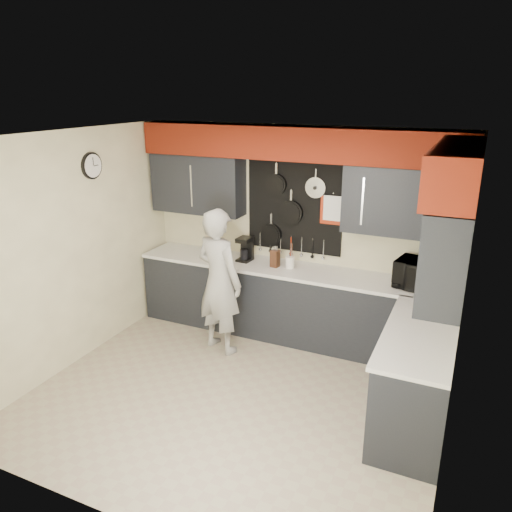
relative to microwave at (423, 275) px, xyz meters
The scene contains 10 objects.
ground 2.37m from the microwave, 137.82° to the right, with size 4.00×4.00×0.00m, color tan.
back_wall_assembly 1.82m from the microwave, behind, with size 4.00×0.36×2.60m.
right_wall_assembly 1.47m from the microwave, 75.86° to the right, with size 0.36×3.50×2.60m.
left_wall_assembly 3.83m from the microwave, 158.51° to the right, with size 0.05×3.50×2.60m.
base_cabinets 1.27m from the microwave, 165.07° to the right, with size 3.95×2.20×0.92m.
microwave is the anchor object (origin of this frame).
knife_block 1.73m from the microwave, behind, with size 0.10×0.10×0.21m, color #351F10.
utensil_crock 1.55m from the microwave, behind, with size 0.11×0.11×0.14m, color white.
coffee_maker 2.17m from the microwave, behind, with size 0.18×0.21×0.30m.
person 2.27m from the microwave, 164.33° to the right, with size 0.64×0.42×1.74m, color #AAAAA8.
Camera 1 is at (2.00, -3.93, 3.00)m, focal length 35.00 mm.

